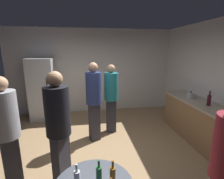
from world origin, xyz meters
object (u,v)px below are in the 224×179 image
Objects in this scene: wine_bottle_on_counter at (209,100)px; person_in_black_shirt at (58,123)px; refrigerator at (43,89)px; beer_bottle_amber at (113,174)px; kettle at (191,96)px; beer_bottle_clear at (77,177)px; person_in_teal_shirt at (111,94)px; person_in_navy_shirt at (94,96)px; beer_bottle_green at (99,173)px; person_in_gray_shirt at (6,127)px.

person_in_black_shirt is (-2.91, -0.71, 0.02)m from wine_bottle_on_counter.
beer_bottle_amber is (1.51, -3.65, -0.08)m from refrigerator.
beer_bottle_clear is at bearing -141.28° from kettle.
person_in_teal_shirt reaches higher than beer_bottle_amber.
beer_bottle_clear is 0.13× the size of person_in_navy_shirt.
person_in_navy_shirt is (0.06, 2.08, 0.23)m from beer_bottle_green.
wine_bottle_on_counter is (3.78, -2.11, 0.12)m from refrigerator.
person_in_black_shirt is (-0.28, 0.82, 0.22)m from beer_bottle_clear.
person_in_gray_shirt is (-1.21, 0.88, 0.18)m from beer_bottle_green.
person_in_gray_shirt is (-1.70, -1.55, -0.00)m from person_in_teal_shirt.
person_in_teal_shirt reaches higher than wine_bottle_on_counter.
refrigerator is at bearing 112.52° from beer_bottle_amber.
person_in_black_shirt is at bearing -166.37° from wine_bottle_on_counter.
kettle is 0.54m from wine_bottle_on_counter.
beer_bottle_clear is (-2.62, -1.53, -0.20)m from wine_bottle_on_counter.
beer_bottle_amber is 0.13× the size of person_in_navy_shirt.
beer_bottle_clear is 2.56m from person_in_teal_shirt.
wine_bottle_on_counter reaches higher than kettle.
person_in_gray_shirt is 1.75m from person_in_navy_shirt.
beer_bottle_green is at bearing -69.17° from refrigerator.
refrigerator is 1.06× the size of person_in_gray_shirt.
beer_bottle_clear is (-0.35, 0.00, 0.00)m from beer_bottle_amber.
beer_bottle_clear is (-2.58, -2.07, -0.15)m from kettle.
wine_bottle_on_counter reaches higher than beer_bottle_amber.
person_in_black_shirt reaches higher than kettle.
person_in_gray_shirt is (-0.99, 0.90, 0.18)m from beer_bottle_clear.
refrigerator reaches higher than wine_bottle_on_counter.
beer_bottle_amber and beer_bottle_green have the same top height.
beer_bottle_green is at bearing -17.21° from person_in_teal_shirt.
wine_bottle_on_counter is at bearing 30.21° from beer_bottle_clear.
refrigerator reaches higher than person_in_navy_shirt.
person_in_teal_shirt reaches higher than beer_bottle_green.
kettle reaches higher than beer_bottle_amber.
person_in_navy_shirt reaches higher than beer_bottle_clear.
person_in_gray_shirt reaches higher than beer_bottle_amber.
kettle is 3.31m from beer_bottle_clear.
refrigerator is 7.38× the size of kettle.
refrigerator is 2.74m from person_in_gray_shirt.
beer_bottle_clear is at bearing -21.84° from person_in_teal_shirt.
person_in_navy_shirt is at bearing 82.53° from beer_bottle_clear.
person_in_teal_shirt is (-1.91, 0.92, -0.02)m from wine_bottle_on_counter.
refrigerator is 1.01× the size of person_in_navy_shirt.
kettle reaches higher than beer_bottle_green.
refrigerator is 7.83× the size of beer_bottle_green.
beer_bottle_green is 0.13× the size of person_in_black_shirt.
beer_bottle_amber is 1.00× the size of beer_bottle_green.
person_in_teal_shirt is at bearing 81.62° from beer_bottle_amber.
person_in_black_shirt is at bearing 52.28° from person_in_gray_shirt.
kettle is 1.06× the size of beer_bottle_green.
person_in_gray_shirt reaches higher than beer_bottle_green.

